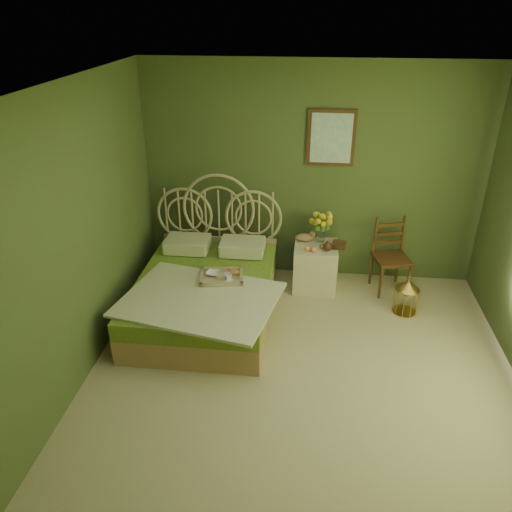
# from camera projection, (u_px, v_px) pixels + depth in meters

# --- Properties ---
(floor) EXTENTS (4.50, 4.50, 0.00)m
(floor) POSITION_uv_depth(u_px,v_px,m) (301.00, 391.00, 4.50)
(floor) COLOR tan
(floor) RESTS_ON ground
(ceiling) EXTENTS (4.50, 4.50, 0.00)m
(ceiling) POSITION_uv_depth(u_px,v_px,m) (317.00, 92.00, 3.31)
(ceiling) COLOR silver
(ceiling) RESTS_ON wall_back
(wall_back) EXTENTS (4.00, 0.00, 4.00)m
(wall_back) POSITION_uv_depth(u_px,v_px,m) (312.00, 175.00, 5.89)
(wall_back) COLOR #455A2F
(wall_back) RESTS_ON floor
(wall_left) EXTENTS (0.00, 4.50, 4.50)m
(wall_left) POSITION_uv_depth(u_px,v_px,m) (64.00, 251.00, 4.10)
(wall_left) COLOR #455A2F
(wall_left) RESTS_ON floor
(wall_art) EXTENTS (0.54, 0.04, 0.64)m
(wall_art) POSITION_uv_depth(u_px,v_px,m) (331.00, 138.00, 5.64)
(wall_art) COLOR #3A200F
(wall_art) RESTS_ON wall_back
(bed) EXTENTS (1.69, 2.13, 1.32)m
(bed) POSITION_uv_depth(u_px,v_px,m) (206.00, 291.00, 5.49)
(bed) COLOR tan
(bed) RESTS_ON floor
(nightstand) EXTENTS (0.51, 0.51, 0.99)m
(nightstand) POSITION_uv_depth(u_px,v_px,m) (316.00, 260.00, 5.99)
(nightstand) COLOR beige
(nightstand) RESTS_ON floor
(chair) EXTENTS (0.47, 0.47, 0.89)m
(chair) POSITION_uv_depth(u_px,v_px,m) (391.00, 251.00, 5.91)
(chair) COLOR #3A200F
(chair) RESTS_ON floor
(birdcage) EXTENTS (0.27, 0.27, 0.40)m
(birdcage) POSITION_uv_depth(u_px,v_px,m) (406.00, 297.00, 5.55)
(birdcage) COLOR #B5883A
(birdcage) RESTS_ON floor
(book_lower) EXTENTS (0.19, 0.23, 0.02)m
(book_lower) POSITION_uv_depth(u_px,v_px,m) (332.00, 245.00, 5.88)
(book_lower) COLOR #381E0F
(book_lower) RESTS_ON nightstand
(book_upper) EXTENTS (0.20, 0.25, 0.02)m
(book_upper) POSITION_uv_depth(u_px,v_px,m) (332.00, 243.00, 5.87)
(book_upper) COLOR #472819
(book_upper) RESTS_ON nightstand
(cereal_bowl) EXTENTS (0.17, 0.17, 0.04)m
(cereal_bowl) POSITION_uv_depth(u_px,v_px,m) (213.00, 273.00, 5.35)
(cereal_bowl) COLOR white
(cereal_bowl) RESTS_ON bed
(coffee_cup) EXTENTS (0.10, 0.10, 0.08)m
(coffee_cup) POSITION_uv_depth(u_px,v_px,m) (228.00, 278.00, 5.22)
(coffee_cup) COLOR white
(coffee_cup) RESTS_ON bed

